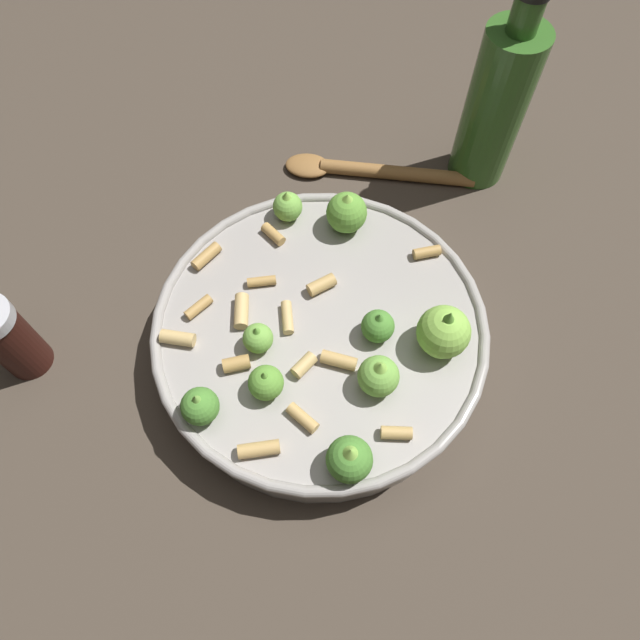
# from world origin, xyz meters

# --- Properties ---
(ground_plane) EXTENTS (2.40, 2.40, 0.00)m
(ground_plane) POSITION_xyz_m (0.00, 0.00, 0.00)
(ground_plane) COLOR #42382D
(cooking_pan) EXTENTS (0.31, 0.31, 0.11)m
(cooking_pan) POSITION_xyz_m (-0.00, 0.00, 0.03)
(cooking_pan) COLOR #9E9993
(cooking_pan) RESTS_ON ground
(pepper_shaker) EXTENTS (0.04, 0.04, 0.09)m
(pepper_shaker) POSITION_xyz_m (0.22, -0.17, 0.05)
(pepper_shaker) COLOR #33140F
(pepper_shaker) RESTS_ON ground
(olive_oil_bottle) EXTENTS (0.06, 0.06, 0.23)m
(olive_oil_bottle) POSITION_xyz_m (-0.29, -0.06, 0.10)
(olive_oil_bottle) COLOR #336023
(olive_oil_bottle) RESTS_ON ground
(wooden_spoon) EXTENTS (0.17, 0.18, 0.02)m
(wooden_spoon) POSITION_xyz_m (-0.19, -0.13, 0.01)
(wooden_spoon) COLOR olive
(wooden_spoon) RESTS_ON ground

